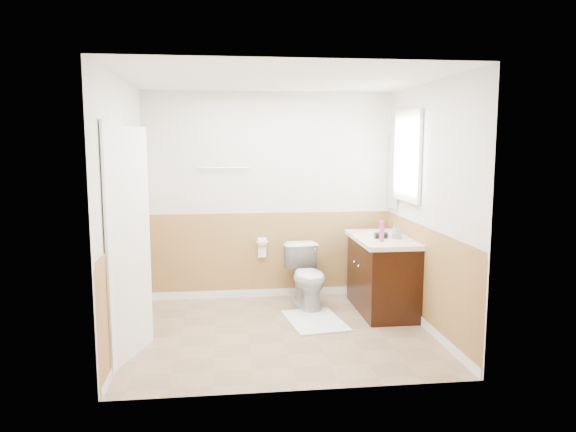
{
  "coord_description": "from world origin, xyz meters",
  "views": [
    {
      "loc": [
        -0.56,
        -5.21,
        1.91
      ],
      "look_at": [
        0.1,
        0.25,
        1.15
      ],
      "focal_mm": 33.68,
      "sensor_mm": 36.0,
      "label": 1
    }
  ],
  "objects": [
    {
      "name": "soap_dispenser",
      "position": [
        1.33,
        0.45,
        0.94
      ],
      "size": [
        0.09,
        0.09,
        0.17
      ],
      "primitive_type": "imported",
      "rotation": [
        0.0,
        0.0,
        0.19
      ],
      "color": "gray",
      "rests_on": "countertop"
    },
    {
      "name": "wainscot_left",
      "position": [
        -1.49,
        0.0,
        0.5
      ],
      "size": [
        0.0,
        2.6,
        2.6
      ],
      "primitive_type": "plane",
      "rotation": [
        1.57,
        0.0,
        1.57
      ],
      "color": "#AF8446",
      "rests_on": "floor"
    },
    {
      "name": "wainscot_back",
      "position": [
        0.0,
        1.29,
        0.5
      ],
      "size": [
        3.0,
        0.0,
        3.0
      ],
      "primitive_type": "plane",
      "rotation": [
        1.57,
        0.0,
        0.0
      ],
      "color": "#AF8446",
      "rests_on": "floor"
    },
    {
      "name": "towel_bar",
      "position": [
        -0.55,
        1.25,
        1.6
      ],
      "size": [
        0.62,
        0.02,
        0.02
      ],
      "primitive_type": "cylinder",
      "rotation": [
        0.0,
        1.57,
        0.0
      ],
      "color": "silver",
      "rests_on": "wall_back"
    },
    {
      "name": "wall_front",
      "position": [
        0.0,
        -1.3,
        1.25
      ],
      "size": [
        3.0,
        0.0,
        3.0
      ],
      "primitive_type": "plane",
      "rotation": [
        -1.57,
        0.0,
        0.0
      ],
      "color": "silver",
      "rests_on": "floor"
    },
    {
      "name": "ceiling",
      "position": [
        0.0,
        0.0,
        2.5
      ],
      "size": [
        3.0,
        3.0,
        0.0
      ],
      "primitive_type": "plane",
      "rotation": [
        3.14,
        0.0,
        0.0
      ],
      "color": "white",
      "rests_on": "floor"
    },
    {
      "name": "hair_dryer_body",
      "position": [
        1.16,
        0.49,
        0.89
      ],
      "size": [
        0.14,
        0.07,
        0.07
      ],
      "primitive_type": "cylinder",
      "rotation": [
        0.0,
        1.57,
        0.0
      ],
      "color": "black",
      "rests_on": "countertop"
    },
    {
      "name": "bath_mat",
      "position": [
        0.39,
        0.28,
        0.01
      ],
      "size": [
        0.66,
        0.87,
        0.02
      ],
      "primitive_type": "cube",
      "rotation": [
        0.0,
        0.0,
        0.14
      ],
      "color": "white",
      "rests_on": "floor"
    },
    {
      "name": "toilet",
      "position": [
        0.39,
        0.81,
        0.36
      ],
      "size": [
        0.5,
        0.75,
        0.72
      ],
      "primitive_type": "imported",
      "rotation": [
        0.0,
        0.0,
        0.14
      ],
      "color": "silver",
      "rests_on": "floor"
    },
    {
      "name": "door_knob",
      "position": [
        -1.34,
        -0.12,
        0.95
      ],
      "size": [
        0.06,
        0.06,
        0.06
      ],
      "primitive_type": "sphere",
      "color": "silver",
      "rests_on": "door"
    },
    {
      "name": "wall_right",
      "position": [
        1.5,
        0.0,
        1.25
      ],
      "size": [
        0.0,
        3.0,
        3.0
      ],
      "primitive_type": "plane",
      "rotation": [
        1.57,
        0.0,
        -1.57
      ],
      "color": "silver",
      "rests_on": "floor"
    },
    {
      "name": "sink_basin",
      "position": [
        1.21,
        0.72,
        0.86
      ],
      "size": [
        0.36,
        0.36,
        0.02
      ],
      "primitive_type": "cylinder",
      "color": "white",
      "rests_on": "countertop"
    },
    {
      "name": "wainscot_front",
      "position": [
        0.0,
        -1.29,
        0.5
      ],
      "size": [
        3.0,
        0.0,
        3.0
      ],
      "primitive_type": "plane",
      "rotation": [
        -1.57,
        0.0,
        0.0
      ],
      "color": "#AF8446",
      "rests_on": "floor"
    },
    {
      "name": "wainscot_right",
      "position": [
        1.49,
        0.0,
        0.5
      ],
      "size": [
        0.0,
        2.6,
        2.6
      ],
      "primitive_type": "plane",
      "rotation": [
        1.57,
        0.0,
        -1.57
      ],
      "color": "#AF8446",
      "rests_on": "floor"
    },
    {
      "name": "faucet",
      "position": [
        1.39,
        0.72,
        0.92
      ],
      "size": [
        0.02,
        0.02,
        0.14
      ],
      "primitive_type": "cylinder",
      "color": "white",
      "rests_on": "countertop"
    },
    {
      "name": "vanity_knob_right",
      "position": [
        0.91,
        0.67,
        0.55
      ],
      "size": [
        0.03,
        0.03,
        0.03
      ],
      "primitive_type": "sphere",
      "color": "silver",
      "rests_on": "vanity_cabinet"
    },
    {
      "name": "mirror_panel",
      "position": [
        1.48,
        1.1,
        1.55
      ],
      "size": [
        0.02,
        0.35,
        0.9
      ],
      "primitive_type": "cube",
      "color": "silver",
      "rests_on": "wall_right"
    },
    {
      "name": "tp_holder_bar",
      "position": [
        -0.1,
        1.23,
        0.7
      ],
      "size": [
        0.14,
        0.02,
        0.02
      ],
      "primitive_type": "cylinder",
      "rotation": [
        0.0,
        1.57,
        0.0
      ],
      "color": "silver",
      "rests_on": "wall_back"
    },
    {
      "name": "wall_back",
      "position": [
        0.0,
        1.3,
        1.25
      ],
      "size": [
        3.0,
        0.0,
        3.0
      ],
      "primitive_type": "plane",
      "rotation": [
        1.57,
        0.0,
        0.0
      ],
      "color": "silver",
      "rests_on": "floor"
    },
    {
      "name": "door",
      "position": [
        -1.4,
        -0.45,
        1.02
      ],
      "size": [
        0.29,
        0.78,
        2.04
      ],
      "primitive_type": "cube",
      "rotation": [
        0.0,
        0.0,
        -0.31
      ],
      "color": "white",
      "rests_on": "wall_left"
    },
    {
      "name": "floor",
      "position": [
        0.0,
        0.0,
        0.0
      ],
      "size": [
        3.0,
        3.0,
        0.0
      ],
      "primitive_type": "plane",
      "color": "#8C7051",
      "rests_on": "ground"
    },
    {
      "name": "hair_dryer_handle",
      "position": [
        1.13,
        0.5,
        0.86
      ],
      "size": [
        0.03,
        0.03,
        0.07
      ],
      "primitive_type": "cylinder",
      "color": "black",
      "rests_on": "countertop"
    },
    {
      "name": "countertop",
      "position": [
        1.2,
        0.57,
        0.83
      ],
      "size": [
        0.6,
        1.15,
        0.05
      ],
      "primitive_type": "cube",
      "color": "white",
      "rests_on": "vanity_cabinet"
    },
    {
      "name": "lotion_bottle",
      "position": [
        1.11,
        0.3,
        0.96
      ],
      "size": [
        0.05,
        0.05,
        0.22
      ],
      "primitive_type": "cylinder",
      "color": "#BF3170",
      "rests_on": "countertop"
    },
    {
      "name": "tp_roll",
      "position": [
        -0.1,
        1.23,
        0.7
      ],
      "size": [
        0.1,
        0.11,
        0.11
      ],
      "primitive_type": "cylinder",
      "rotation": [
        0.0,
        1.57,
        0.0
      ],
      "color": "white",
      "rests_on": "tp_holder_bar"
    },
    {
      "name": "door_frame",
      "position": [
        -1.48,
        -0.45,
        1.03
      ],
      "size": [
        0.02,
        0.92,
        2.1
      ],
      "primitive_type": "cube",
      "color": "white",
      "rests_on": "wall_left"
    },
    {
      "name": "wall_left",
      "position": [
        -1.5,
        0.0,
        1.25
      ],
      "size": [
        0.0,
        3.0,
        3.0
      ],
      "primitive_type": "plane",
      "rotation": [
        1.57,
        0.0,
        1.57
      ],
      "color": "silver",
      "rests_on": "floor"
    },
    {
      "name": "window_frame",
      "position": [
        1.47,
        0.59,
        1.75
      ],
      "size": [
        0.04,
        0.8,
        1.0
      ],
      "primitive_type": "cube",
      "color": "white",
      "rests_on": "wall_right"
    },
    {
      "name": "vanity_cabinet",
      "position": [
        1.21,
        0.57,
        0.4
      ],
      "size": [
        0.55,
        1.1,
        0.8
      ],
      "primitive_type": "cube",
      "color": "black",
      "rests_on": "floor"
    },
    {
      "name": "window_glass",
      "position": [
        1.49,
        0.59,
        1.75
      ],
      "size": [
        0.01,
        0.7,
        0.9
      ],
      "primitive_type": "cube",
      "color": "white",
      "rests_on": "wall_right"
    },
    {
      "name": "tp_sheet",
      "position": [
        -0.1,
        1.23,
        0.59
      ],
      "size": [
        0.1,
        0.01,
        0.16
      ],
      "primitive_type": "cube",
      "color": "white",
      "rests_on": "tp_roll"
    },
    {
      "name": "vanity_knob_left",
      "position": [
        0.91,
        0.47,
        0.55
      ],
      "size": [
        0.03,
        0.03,
        0.03
      ],
      "primitive_type": "sphere",
      "color": "silver",
      "rests_on": "vanity_cabinet"
    }
  ]
}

